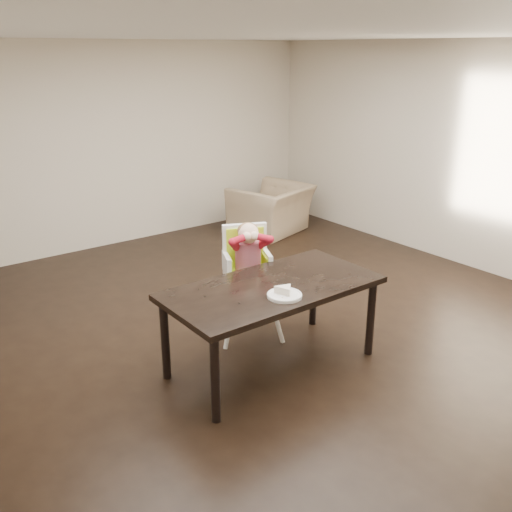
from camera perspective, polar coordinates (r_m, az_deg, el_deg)
The scene contains 6 objects.
ground at distance 5.58m, azimuth 2.85°, elevation -7.57°, with size 7.00×7.00×0.00m, color black.
room_walls at distance 5.00m, azimuth 3.22°, elevation 11.64°, with size 6.02×7.02×2.71m.
dining_table at distance 4.73m, azimuth 1.65°, elevation -3.82°, with size 1.80×0.90×0.75m.
high_chair at distance 5.28m, azimuth -0.86°, elevation 0.03°, with size 0.61×0.61×1.10m.
plate at distance 4.48m, azimuth 2.88°, elevation -3.74°, with size 0.36×0.36×0.08m.
armchair at distance 8.42m, azimuth 1.55°, elevation 5.47°, with size 1.07×0.69×0.93m, color #9D8464.
Camera 1 is at (-3.21, -3.76, 2.58)m, focal length 40.00 mm.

